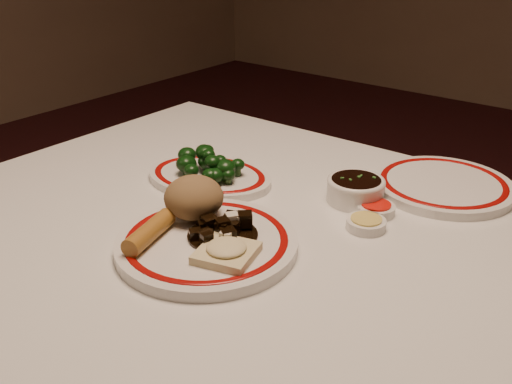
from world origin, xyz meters
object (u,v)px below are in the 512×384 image
Objects in this scene: fried_wonton at (227,251)px; spring_roll at (149,232)px; main_plate at (207,243)px; broccoli_pile at (206,163)px; rice_mound at (194,197)px; soy_bowl at (355,190)px; broccoli_plate at (209,177)px; stirfry_heap at (224,229)px; dining_table at (264,281)px.

spring_roll is at bearing -163.49° from fried_wonton.
broccoli_pile reaches higher than main_plate.
rice_mound is 0.29m from soy_bowl.
broccoli_plate is (-0.22, 0.21, -0.02)m from fried_wonton.
fried_wonton and soy_bowl have the same top height.
broccoli_plate is (-0.18, 0.16, -0.02)m from stirfry_heap.
dining_table is at bearing 98.88° from fried_wonton.
rice_mound is (-0.10, -0.05, 0.14)m from dining_table.
rice_mound is 0.89× the size of stirfry_heap.
stirfry_heap is at bearing 134.59° from fried_wonton.
stirfry_heap is 0.73× the size of broccoli_pile.
dining_table is at bearing -106.42° from soy_bowl.
broccoli_pile is at bearing 138.02° from fried_wonton.
dining_table is at bearing 69.50° from stirfry_heap.
fried_wonton is 0.30m from soy_bowl.
spring_roll is 0.12m from fried_wonton.
broccoli_plate is (-0.10, 0.24, -0.02)m from spring_roll.
fried_wonton is at bearing 0.57° from spring_roll.
broccoli_pile is at bearing 156.72° from dining_table.
dining_table is 11.31× the size of spring_roll.
spring_roll is at bearing -138.41° from main_plate.
dining_table is 0.26m from broccoli_pile.
stirfry_heap reaches higher than soy_bowl.
rice_mound is 0.65× the size of broccoli_pile.
main_plate is 3.45× the size of rice_mound.
rice_mound is at bearing -153.19° from dining_table.
stirfry_heap reaches higher than dining_table.
dining_table is 0.16m from fried_wonton.
broccoli_pile reaches higher than broccoli_plate.
spring_roll is at bearing -134.00° from stirfry_heap.
rice_mound is 0.10m from spring_roll.
main_plate is 3.08× the size of spring_roll.
main_plate is 0.09m from rice_mound.
dining_table is 0.22m from spring_roll.
broccoli_pile is at bearing 138.90° from stirfry_heap.
broccoli_plate is at bearing 155.12° from dining_table.
fried_wonton is at bearing -45.41° from stirfry_heap.
fried_wonton is at bearing -43.06° from broccoli_plate.
stirfry_heap is (-0.03, -0.07, 0.12)m from dining_table.
fried_wonton is 0.66× the size of broccoli_pile.
stirfry_heap is at bearing -42.46° from broccoli_plate.
main_plate is at bearing 25.66° from spring_roll.
stirfry_heap is at bearing -110.50° from dining_table.
soy_bowl is (0.10, 0.28, 0.01)m from main_plate.
dining_table is at bearing 26.81° from rice_mound.
spring_roll is at bearing -90.08° from rice_mound.
fried_wonton is 0.35× the size of broccoli_plate.
rice_mound is 0.98× the size of fried_wonton.
spring_roll is 0.37m from soy_bowl.
rice_mound is at bearing -55.15° from broccoli_plate.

